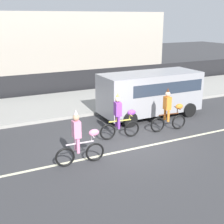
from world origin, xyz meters
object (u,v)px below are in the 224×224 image
at_px(parade_cyclist_pink, 80,141).
at_px(parade_cyclist_orange, 169,112).
at_px(parked_van_grey, 151,91).
at_px(parade_cyclist_purple, 120,119).

bearing_deg(parade_cyclist_pink, parade_cyclist_orange, 15.78).
height_order(parade_cyclist_orange, parked_van_grey, parked_van_grey).
xyz_separation_m(parade_cyclist_pink, parked_van_grey, (5.09, 3.46, 0.44)).
bearing_deg(parked_van_grey, parade_cyclist_orange, -102.96).
bearing_deg(parade_cyclist_orange, parked_van_grey, 77.04).
bearing_deg(parade_cyclist_pink, parked_van_grey, 34.22).
height_order(parade_cyclist_purple, parade_cyclist_orange, same).
relative_size(parade_cyclist_purple, parked_van_grey, 0.38).
bearing_deg(parade_cyclist_orange, parade_cyclist_pink, -164.22).
xyz_separation_m(parade_cyclist_pink, parade_cyclist_purple, (2.29, 1.46, 0.00)).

